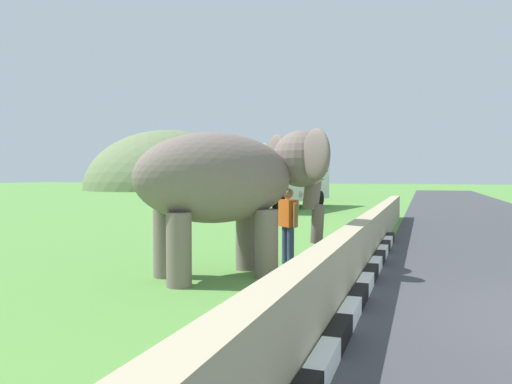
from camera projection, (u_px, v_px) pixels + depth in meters
name	position (u px, v px, depth m)	size (l,w,h in m)	color
striped_curb	(354.00, 305.00, 6.77)	(16.20, 0.20, 0.24)	white
barrier_parapet	(355.00, 252.00, 9.07)	(28.00, 0.36, 1.00)	tan
elephant	(233.00, 180.00, 9.28)	(3.83, 3.84, 2.84)	#74635D
person_handler	(288.00, 222.00, 10.50)	(0.49, 0.56, 1.66)	navy
bus_white	(282.00, 173.00, 27.85)	(9.01, 3.93, 3.50)	silver
bus_red	(279.00, 174.00, 41.41)	(9.80, 4.64, 3.50)	#B21E1E
cow_near	(214.00, 200.00, 21.03)	(1.91, 0.74, 1.23)	beige
cow_mid	(289.00, 195.00, 27.04)	(1.13, 1.90, 1.23)	tan
hill_east	(172.00, 189.00, 69.93)	(27.57, 22.06, 16.82)	#6A7B52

